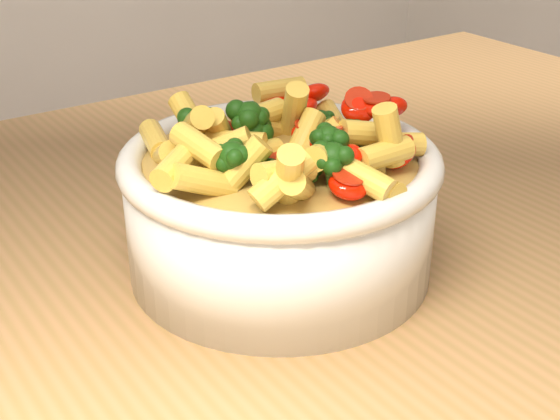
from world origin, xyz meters
TOP-DOWN VIEW (x-y plane):
  - table at (0.00, 0.00)m, footprint 1.20×0.80m
  - serving_bowl at (-0.07, -0.05)m, footprint 0.23×0.23m
  - pasta_salad at (-0.07, -0.05)m, footprint 0.18×0.18m

SIDE VIEW (x-z plane):
  - table at x=0.00m, z-range 0.35..1.25m
  - serving_bowl at x=-0.07m, z-range 0.90..1.00m
  - pasta_salad at x=-0.07m, z-range 0.99..1.03m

